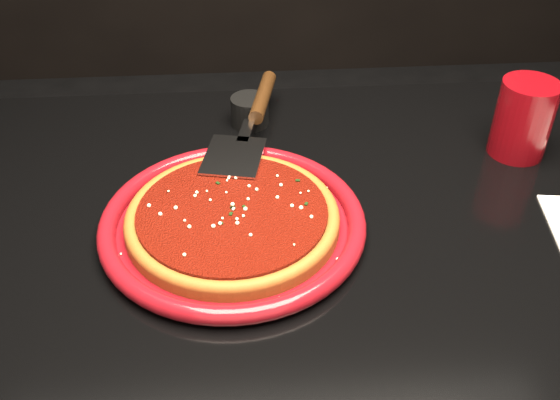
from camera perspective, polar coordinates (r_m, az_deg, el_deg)
The scene contains 9 objects.
plate at distance 0.76m, azimuth -4.33°, elevation -2.05°, with size 0.33×0.33×0.02m, color maroon.
pizza_crust at distance 0.76m, azimuth -4.35°, elevation -1.83°, with size 0.26×0.26×0.01m, color brown.
pizza_crust_rim at distance 0.76m, azimuth -4.37°, elevation -1.45°, with size 0.26×0.26×0.02m, color brown.
pizza_sauce at distance 0.75m, azimuth -4.39°, elevation -1.18°, with size 0.23×0.23×0.01m, color #661108.
parmesan_dusting at distance 0.75m, azimuth -4.41°, elevation -0.79°, with size 0.22×0.22×0.01m, color #F6ECBE, non-canonical shape.
basil_flecks at distance 0.75m, azimuth -4.41°, elevation -0.85°, with size 0.20×0.20×0.00m, color black, non-canonical shape.
pizza_server at distance 0.90m, azimuth -2.66°, elevation 7.20°, with size 0.09×0.32×0.02m, color silver, non-canonical shape.
cup at distance 0.94m, azimuth 21.34°, elevation 6.93°, with size 0.08×0.08×0.11m, color maroon.
ramekin at distance 0.97m, azimuth -2.78°, elevation 8.13°, with size 0.06×0.06×0.04m, color black.
Camera 1 is at (-0.11, -0.55, 1.25)m, focal length 40.00 mm.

